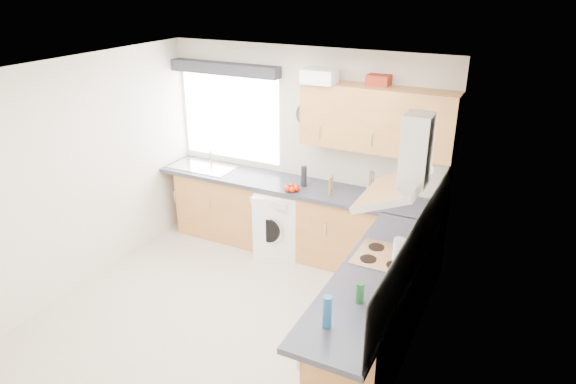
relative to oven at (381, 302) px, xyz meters
The scene contains 34 objects.
ground_plane 1.59m from the oven, 168.69° to the right, with size 3.60×3.60×0.00m, color beige.
ceiling 2.58m from the oven, 168.69° to the right, with size 3.60×3.60×0.02m, color white.
wall_back 2.28m from the oven, 135.00° to the left, with size 3.60×0.02×2.50m, color silver.
wall_front 2.71m from the oven, 125.54° to the right, with size 3.60×0.02×2.50m, color silver.
wall_left 3.41m from the oven, behind, with size 0.02×3.60×2.50m, color silver.
wall_right 0.93m from the oven, 45.00° to the right, with size 0.02×3.60×2.50m, color silver.
window 3.16m from the oven, 149.70° to the left, with size 1.40×0.02×1.10m, color white.
window_blind 3.40m from the oven, 151.23° to the left, with size 1.50×0.18×0.14m, color #2B2B32.
splashback 0.81m from the oven, ahead, with size 0.01×3.00×0.54m, color white.
base_cab_back 2.01m from the oven, 142.90° to the left, with size 3.00×0.58×0.86m, color #AF7237.
base_cab_corner 1.20m from the oven, 90.00° to the left, with size 0.60×0.60×0.86m, color #AF7237.
base_cab_right 0.15m from the oven, 86.19° to the right, with size 0.58×2.10×0.86m, color #AF7237.
worktop_back 1.98m from the oven, 141.34° to the left, with size 3.60×0.62×0.05m, color #2C2C37.
worktop_right 0.55m from the oven, 90.00° to the right, with size 0.62×2.42×0.05m, color #2C2C37.
sink 3.12m from the oven, 157.02° to the left, with size 0.84×0.46×0.10m, color silver, non-canonical shape.
oven is the anchor object (origin of this frame).
hob_plate 0.49m from the oven, 90.00° to the left, with size 0.52×0.52×0.01m, color silver.
extractor_hood 1.35m from the oven, ahead, with size 0.52×0.78×0.66m, color silver, non-canonical shape.
upper_cabinets 1.99m from the oven, 112.54° to the left, with size 1.70×0.35×0.70m, color #AF7237.
washing_machine 1.98m from the oven, 146.31° to the left, with size 0.57×0.55×0.84m, color white.
wall_clock 2.42m from the oven, 134.80° to the left, with size 0.30×0.30×0.04m, color #2B2B32.
casserole 2.48m from the oven, 134.53° to the left, with size 0.37×0.26×0.15m, color white.
storage_box 2.35m from the oven, 112.50° to the left, with size 0.24×0.20×0.11m, color #A42E1C.
utensil_pot 1.40m from the oven, 114.03° to the left, with size 0.10×0.10×0.14m, color #9D947C.
kitchen_roll 0.61m from the oven, 11.22° to the right, with size 0.10×0.10×0.22m, color white.
tomato_cluster 1.81m from the oven, 144.87° to the left, with size 0.16×0.16×0.07m, color #AF1C04, non-canonical shape.
jar_0 1.34m from the oven, 108.33° to the left, with size 0.06×0.06×0.24m, color olive.
jar_1 1.56m from the oven, 132.19° to the left, with size 0.04×0.04×0.22m, color brown.
jar_2 1.44m from the oven, 109.98° to the left, with size 0.06×0.06×0.20m, color #9F9236.
jar_3 1.74m from the oven, 129.09° to the left, with size 0.05×0.05×0.18m, color gray.
jar_4 1.93m from the oven, 138.54° to the left, with size 0.06×0.06×0.11m, color navy.
jar_5 1.91m from the oven, 138.73° to the left, with size 0.07×0.07×0.25m, color black.
bottle_0 0.95m from the oven, 88.65° to the right, with size 0.06×0.06×0.17m, color #1C5025.
bottle_1 1.30m from the oven, 94.86° to the right, with size 0.07×0.07×0.25m, color #1B5186.
Camera 1 is at (2.50, -3.67, 3.26)m, focal length 32.00 mm.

